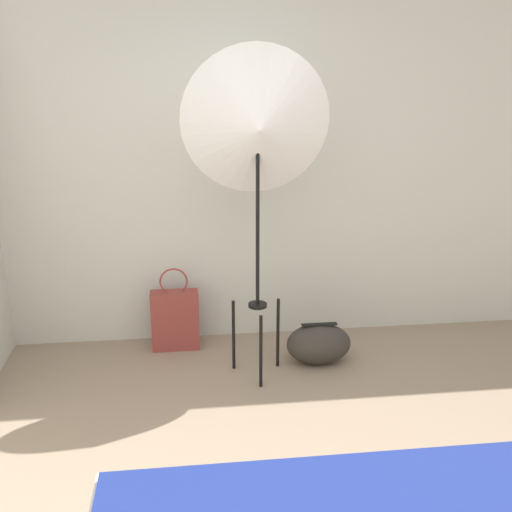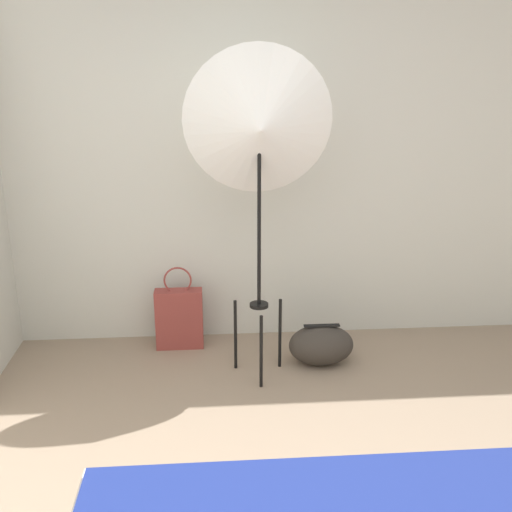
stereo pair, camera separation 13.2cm
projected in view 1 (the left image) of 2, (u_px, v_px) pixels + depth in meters
name	position (u px, v px, depth m)	size (l,w,h in m)	color
wall_back	(246.00, 150.00, 3.91)	(8.00, 0.05, 2.60)	beige
photo_umbrella	(258.00, 127.00, 3.27)	(0.85, 0.35, 1.96)	black
tote_bag	(175.00, 319.00, 4.00)	(0.32, 0.11, 0.57)	brown
duffel_bag	(319.00, 344.00, 3.83)	(0.41, 0.26, 0.27)	#332D28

